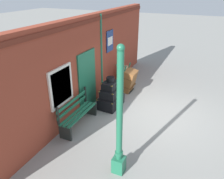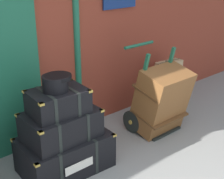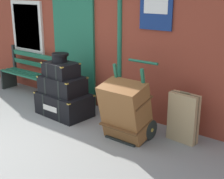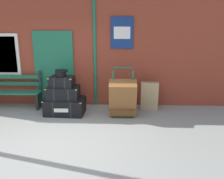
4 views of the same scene
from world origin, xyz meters
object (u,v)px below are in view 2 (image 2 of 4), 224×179
(steamer_trunk_top, at_px, (58,102))
(porters_trolley, at_px, (151,110))
(large_brown_trunk, at_px, (161,100))
(steamer_trunk_base, at_px, (65,152))
(steamer_trunk_middle, at_px, (61,125))
(round_hatbox, at_px, (56,82))
(suitcase_olive, at_px, (168,84))

(steamer_trunk_top, distance_m, porters_trolley, 1.66)
(steamer_trunk_top, relative_size, large_brown_trunk, 0.67)
(steamer_trunk_base, bearing_deg, porters_trolley, 2.02)
(porters_trolley, distance_m, large_brown_trunk, 0.27)
(steamer_trunk_middle, relative_size, round_hatbox, 2.55)
(round_hatbox, bearing_deg, large_brown_trunk, -4.41)
(steamer_trunk_base, height_order, steamer_trunk_middle, steamer_trunk_middle)
(steamer_trunk_middle, height_order, suitcase_olive, suitcase_olive)
(steamer_trunk_base, distance_m, large_brown_trunk, 1.53)
(steamer_trunk_base, height_order, round_hatbox, round_hatbox)
(steamer_trunk_middle, bearing_deg, round_hatbox, -169.85)
(steamer_trunk_top, height_order, round_hatbox, round_hatbox)
(steamer_trunk_top, relative_size, round_hatbox, 2.01)
(steamer_trunk_middle, xyz_separation_m, round_hatbox, (-0.03, -0.01, 0.52))
(steamer_trunk_middle, bearing_deg, porters_trolley, 1.86)
(steamer_trunk_top, relative_size, suitcase_olive, 0.79)
(suitcase_olive, bearing_deg, porters_trolley, -156.21)
(large_brown_trunk, distance_m, suitcase_olive, 0.89)
(steamer_trunk_base, relative_size, steamer_trunk_top, 1.63)
(steamer_trunk_base, distance_m, round_hatbox, 0.89)
(steamer_trunk_base, xyz_separation_m, steamer_trunk_top, (-0.05, -0.00, 0.66))
(steamer_trunk_base, bearing_deg, steamer_trunk_top, -179.38)
(steamer_trunk_top, height_order, suitcase_olive, steamer_trunk_top)
(steamer_trunk_base, distance_m, suitcase_olive, 2.28)
(round_hatbox, bearing_deg, suitcase_olive, 9.37)
(porters_trolley, bearing_deg, round_hatbox, -177.96)
(steamer_trunk_top, bearing_deg, suitcase_olive, 9.37)
(steamer_trunk_middle, xyz_separation_m, large_brown_trunk, (1.53, -0.13, -0.10))
(steamer_trunk_base, height_order, steamer_trunk_top, steamer_trunk_top)
(steamer_trunk_base, xyz_separation_m, steamer_trunk_middle, (-0.03, 0.00, 0.37))
(round_hatbox, relative_size, large_brown_trunk, 0.33)
(large_brown_trunk, bearing_deg, round_hatbox, 175.59)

